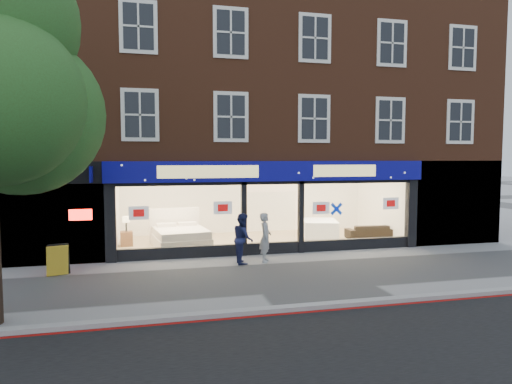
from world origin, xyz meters
name	(u,v)px	position (x,y,z in m)	size (l,w,h in m)	color
ground	(301,275)	(0.00, 0.00, 0.00)	(120.00, 120.00, 0.00)	gray
kerb_line	(347,309)	(0.00, -3.10, 0.01)	(60.00, 0.10, 0.01)	#8C0A07
kerb_stone	(343,304)	(0.00, -2.90, 0.06)	(60.00, 0.25, 0.12)	gray
showroom_floor	(258,241)	(0.00, 5.25, 0.05)	(11.00, 4.50, 0.10)	tan
building	(248,82)	(-0.02, 6.93, 6.67)	(19.00, 8.26, 10.30)	brown
display_bed	(180,236)	(-3.13, 4.76, 0.47)	(2.23, 2.57, 1.33)	white
bedside_table	(126,239)	(-5.10, 5.25, 0.38)	(0.45, 0.45, 0.55)	brown
mattress_stack	(320,228)	(2.76, 5.49, 0.44)	(1.78, 2.04, 0.69)	white
sofa	(369,231)	(4.60, 4.63, 0.38)	(1.91, 0.75, 0.56)	black
a_board	(58,260)	(-6.87, 1.62, 0.46)	(0.59, 0.38, 0.91)	gold
pedestrian_grey	(265,237)	(-0.57, 1.90, 0.81)	(0.59, 0.39, 1.62)	#9A9CA1
pedestrian_blue	(243,238)	(-1.34, 1.85, 0.82)	(0.79, 0.62, 1.64)	#191E47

